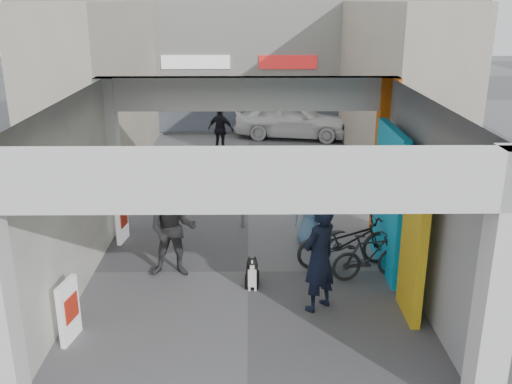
{
  "coord_description": "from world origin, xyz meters",
  "views": [
    {
      "loc": [
        0.05,
        -10.04,
        5.03
      ],
      "look_at": [
        0.17,
        1.0,
        1.3
      ],
      "focal_mm": 40.0,
      "sensor_mm": 36.0,
      "label": 1
    }
  ],
  "objects_px": {
    "border_collie": "(252,275)",
    "bicycle_front": "(347,241)",
    "produce_stand": "(167,165)",
    "man_back_turned": "(173,229)",
    "man_with_dog": "(319,258)",
    "cafe_set": "(181,183)",
    "man_elderly": "(310,212)",
    "bicycle_rear": "(370,256)",
    "white_van": "(292,119)",
    "man_crates": "(221,130)"
  },
  "relations": [
    {
      "from": "border_collie",
      "to": "bicycle_front",
      "type": "bearing_deg",
      "value": 30.75
    },
    {
      "from": "produce_stand",
      "to": "man_back_turned",
      "type": "relative_size",
      "value": 0.66
    },
    {
      "from": "man_with_dog",
      "to": "produce_stand",
      "type": "bearing_deg",
      "value": -106.47
    },
    {
      "from": "man_back_turned",
      "to": "cafe_set",
      "type": "bearing_deg",
      "value": 94.75
    },
    {
      "from": "border_collie",
      "to": "man_with_dog",
      "type": "height_order",
      "value": "man_with_dog"
    },
    {
      "from": "bicycle_front",
      "to": "man_with_dog",
      "type": "bearing_deg",
      "value": 143.68
    },
    {
      "from": "man_elderly",
      "to": "bicycle_rear",
      "type": "height_order",
      "value": "man_elderly"
    },
    {
      "from": "man_with_dog",
      "to": "white_van",
      "type": "height_order",
      "value": "man_with_dog"
    },
    {
      "from": "border_collie",
      "to": "bicycle_rear",
      "type": "relative_size",
      "value": 0.44
    },
    {
      "from": "man_elderly",
      "to": "bicycle_rear",
      "type": "distance_m",
      "value": 1.88
    },
    {
      "from": "man_elderly",
      "to": "bicycle_front",
      "type": "relative_size",
      "value": 0.75
    },
    {
      "from": "border_collie",
      "to": "man_with_dog",
      "type": "distance_m",
      "value": 1.51
    },
    {
      "from": "white_van",
      "to": "man_elderly",
      "type": "bearing_deg",
      "value": -170.73
    },
    {
      "from": "man_back_turned",
      "to": "bicycle_front",
      "type": "bearing_deg",
      "value": 5.66
    },
    {
      "from": "cafe_set",
      "to": "produce_stand",
      "type": "height_order",
      "value": "cafe_set"
    },
    {
      "from": "man_back_turned",
      "to": "white_van",
      "type": "xyz_separation_m",
      "value": [
        3.07,
        11.52,
        -0.21
      ]
    },
    {
      "from": "cafe_set",
      "to": "bicycle_front",
      "type": "xyz_separation_m",
      "value": [
        3.77,
        -4.43,
        0.19
      ]
    },
    {
      "from": "cafe_set",
      "to": "man_crates",
      "type": "bearing_deg",
      "value": 79.2
    },
    {
      "from": "border_collie",
      "to": "bicycle_front",
      "type": "relative_size",
      "value": 0.32
    },
    {
      "from": "border_collie",
      "to": "bicycle_front",
      "type": "height_order",
      "value": "bicycle_front"
    },
    {
      "from": "man_back_turned",
      "to": "bicycle_rear",
      "type": "relative_size",
      "value": 1.25
    },
    {
      "from": "man_with_dog",
      "to": "man_back_turned",
      "type": "bearing_deg",
      "value": -67.76
    },
    {
      "from": "man_crates",
      "to": "bicycle_rear",
      "type": "relative_size",
      "value": 1.06
    },
    {
      "from": "man_elderly",
      "to": "bicycle_rear",
      "type": "xyz_separation_m",
      "value": [
        0.97,
        -1.58,
        -0.3
      ]
    },
    {
      "from": "man_back_turned",
      "to": "man_elderly",
      "type": "height_order",
      "value": "man_back_turned"
    },
    {
      "from": "border_collie",
      "to": "man_with_dog",
      "type": "xyz_separation_m",
      "value": [
        1.12,
        -0.74,
        0.69
      ]
    },
    {
      "from": "man_back_turned",
      "to": "man_crates",
      "type": "distance_m",
      "value": 9.33
    },
    {
      "from": "bicycle_front",
      "to": "bicycle_rear",
      "type": "distance_m",
      "value": 0.64
    },
    {
      "from": "produce_stand",
      "to": "man_back_turned",
      "type": "xyz_separation_m",
      "value": [
        1.02,
        -6.53,
        0.62
      ]
    },
    {
      "from": "man_elderly",
      "to": "man_crates",
      "type": "xyz_separation_m",
      "value": [
        -2.28,
        7.93,
        0.05
      ]
    },
    {
      "from": "cafe_set",
      "to": "man_with_dog",
      "type": "bearing_deg",
      "value": -63.51
    },
    {
      "from": "white_van",
      "to": "cafe_set",
      "type": "bearing_deg",
      "value": 163.85
    },
    {
      "from": "man_crates",
      "to": "bicycle_rear",
      "type": "bearing_deg",
      "value": 130.99
    },
    {
      "from": "cafe_set",
      "to": "man_back_turned",
      "type": "height_order",
      "value": "man_back_turned"
    },
    {
      "from": "man_back_turned",
      "to": "white_van",
      "type": "relative_size",
      "value": 0.44
    },
    {
      "from": "man_crates",
      "to": "bicycle_rear",
      "type": "distance_m",
      "value": 10.05
    },
    {
      "from": "man_with_dog",
      "to": "cafe_set",
      "type": "bearing_deg",
      "value": -104.89
    },
    {
      "from": "man_crates",
      "to": "bicycle_front",
      "type": "xyz_separation_m",
      "value": [
        2.9,
        -8.98,
        -0.27
      ]
    },
    {
      "from": "man_elderly",
      "to": "bicycle_front",
      "type": "distance_m",
      "value": 1.24
    },
    {
      "from": "man_elderly",
      "to": "border_collie",
      "type": "bearing_deg",
      "value": -130.95
    },
    {
      "from": "man_crates",
      "to": "bicycle_rear",
      "type": "height_order",
      "value": "man_crates"
    },
    {
      "from": "border_collie",
      "to": "cafe_set",
      "type": "bearing_deg",
      "value": 114.83
    },
    {
      "from": "man_elderly",
      "to": "bicycle_front",
      "type": "height_order",
      "value": "man_elderly"
    },
    {
      "from": "man_back_turned",
      "to": "man_with_dog",
      "type": "bearing_deg",
      "value": -26.53
    },
    {
      "from": "man_with_dog",
      "to": "man_elderly",
      "type": "distance_m",
      "value": 2.7
    },
    {
      "from": "man_with_dog",
      "to": "man_back_turned",
      "type": "distance_m",
      "value": 2.92
    },
    {
      "from": "man_back_turned",
      "to": "produce_stand",
      "type": "bearing_deg",
      "value": 98.73
    },
    {
      "from": "cafe_set",
      "to": "bicycle_rear",
      "type": "distance_m",
      "value": 6.45
    },
    {
      "from": "produce_stand",
      "to": "bicycle_front",
      "type": "distance_m",
      "value": 7.58
    },
    {
      "from": "man_with_dog",
      "to": "bicycle_front",
      "type": "distance_m",
      "value": 1.85
    }
  ]
}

